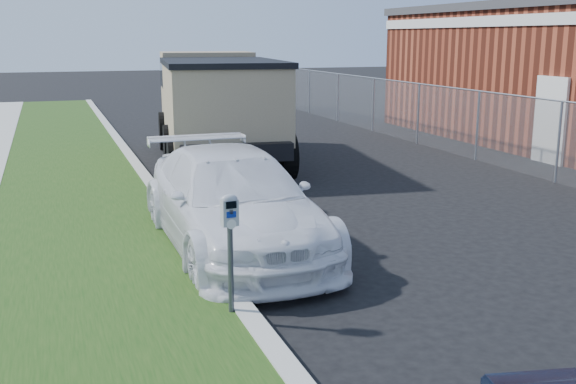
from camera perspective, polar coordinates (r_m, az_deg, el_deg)
name	(u,v)px	position (r m, az deg, el deg)	size (l,w,h in m)	color
ground	(407,270)	(9.56, 10.03, -6.48)	(120.00, 120.00, 0.00)	black
chainlink_fence	(478,112)	(18.27, 15.82, 6.54)	(0.06, 30.06, 30.00)	slate
parking_meter	(230,228)	(7.42, -4.94, -3.02)	(0.20, 0.14, 1.36)	#3F4247
white_wagon	(233,201)	(10.16, -4.65, -0.80)	(2.08, 5.11, 1.48)	white
dump_truck	(216,101)	(17.68, -6.12, 7.68)	(3.52, 7.28, 2.75)	black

